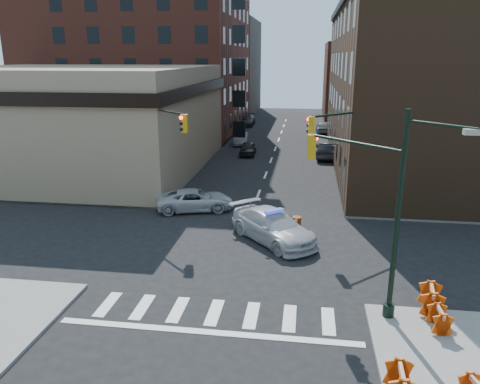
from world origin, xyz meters
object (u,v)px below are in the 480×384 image
(police_car, at_px, (273,226))
(barricade_se_a, at_px, (431,299))
(pickup, at_px, (195,200))
(parked_car_wfar, at_px, (241,139))
(barricade_nw_a, at_px, (162,190))
(parked_car_enear, at_px, (327,150))
(pedestrian_b, at_px, (126,191))
(parked_car_wnear, at_px, (248,149))
(barrel_bank, at_px, (196,204))
(barrel_road, at_px, (296,224))
(pedestrian_a, at_px, (159,185))

(police_car, distance_m, barricade_se_a, 9.60)
(pickup, xyz_separation_m, parked_car_wfar, (-0.32, 24.27, -0.02))
(police_car, height_order, barricade_nw_a, police_car)
(parked_car_enear, bearing_deg, barricade_nw_a, 59.33)
(pickup, bearing_deg, pedestrian_b, 71.33)
(police_car, bearing_deg, parked_car_wnear, 59.12)
(pickup, distance_m, barricade_se_a, 16.83)
(barrel_bank, bearing_deg, police_car, -39.44)
(barrel_road, relative_size, barricade_nw_a, 0.72)
(pedestrian_b, bearing_deg, barricade_se_a, -46.44)
(barricade_se_a, bearing_deg, parked_car_enear, 13.86)
(pickup, relative_size, barricade_nw_a, 3.90)
(barrel_bank, bearing_deg, barricade_se_a, -42.81)
(pickup, distance_m, pedestrian_a, 3.48)
(police_car, height_order, barrel_bank, police_car)
(parked_car_wfar, height_order, parked_car_enear, parked_car_enear)
(pickup, bearing_deg, parked_car_wfar, -15.56)
(pickup, xyz_separation_m, pedestrian_b, (-4.88, 0.20, 0.38))
(barricade_se_a, bearing_deg, barrel_bank, 55.23)
(parked_car_wfar, distance_m, barrel_bank, 24.48)
(barrel_road, height_order, barricade_se_a, barricade_se_a)
(parked_car_wnear, bearing_deg, barrel_bank, -95.17)
(pedestrian_a, xyz_separation_m, barrel_bank, (3.07, -1.94, -0.64))
(police_car, bearing_deg, pedestrian_a, 101.45)
(police_car, xyz_separation_m, parked_car_wfar, (-5.86, 28.95, -0.17))
(parked_car_enear, height_order, barricade_nw_a, parked_car_enear)
(parked_car_enear, distance_m, barrel_road, 21.21)
(barrel_road, bearing_deg, pickup, 155.31)
(parked_car_wnear, height_order, barricade_nw_a, parked_car_wnear)
(pickup, height_order, pedestrian_a, pedestrian_a)
(parked_car_wfar, bearing_deg, pickup, -92.73)
(parked_car_wnear, height_order, barricade_se_a, parked_car_wnear)
(police_car, distance_m, pedestrian_a, 10.67)
(parked_car_wfar, distance_m, pedestrian_b, 24.50)
(barrel_bank, relative_size, barricade_se_a, 0.70)
(parked_car_wfar, xyz_separation_m, barrel_road, (7.11, -27.39, -0.22))
(parked_car_enear, bearing_deg, parked_car_wfar, -26.30)
(barrel_bank, bearing_deg, barrel_road, -23.56)
(barrel_road, xyz_separation_m, barricade_se_a, (5.50, -8.38, 0.20))
(pedestrian_a, height_order, barrel_road, pedestrian_a)
(parked_car_wnear, distance_m, barricade_nw_a, 16.84)
(barricade_nw_a, bearing_deg, police_car, -45.89)
(parked_car_wnear, relative_size, barricade_nw_a, 3.01)
(parked_car_enear, height_order, barricade_se_a, parked_car_enear)
(parked_car_wnear, relative_size, barricade_se_a, 2.87)
(barrel_bank, relative_size, barricade_nw_a, 0.74)
(pickup, bearing_deg, barricade_se_a, -149.42)
(parked_car_wfar, distance_m, barricade_nw_a, 22.29)
(pedestrian_a, bearing_deg, pedestrian_b, -131.57)
(pickup, height_order, pedestrian_b, pedestrian_b)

